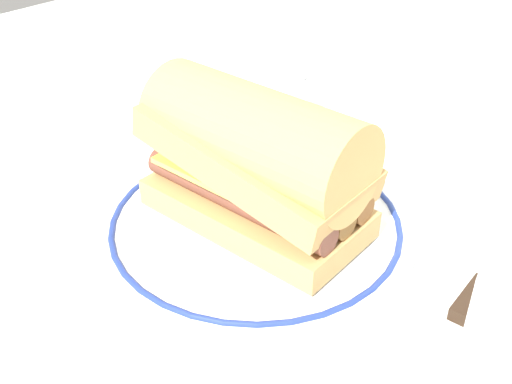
{
  "coord_description": "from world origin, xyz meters",
  "views": [
    {
      "loc": [
        0.35,
        -0.34,
        0.37
      ],
      "look_at": [
        0.02,
        0.0,
        0.04
      ],
      "focal_mm": 44.7,
      "sensor_mm": 36.0,
      "label": 1
    }
  ],
  "objects_px": {
    "sausage_sandwich": "(256,159)",
    "drinking_glass": "(512,376)",
    "salt_shaker": "(297,92)",
    "butter_knife": "(487,279)",
    "plate": "(256,225)"
  },
  "relations": [
    {
      "from": "plate",
      "to": "drinking_glass",
      "type": "xyz_separation_m",
      "value": [
        0.27,
        -0.04,
        0.04
      ]
    },
    {
      "from": "salt_shaker",
      "to": "plate",
      "type": "bearing_deg",
      "value": -57.79
    },
    {
      "from": "plate",
      "to": "sausage_sandwich",
      "type": "bearing_deg",
      "value": -147.51
    },
    {
      "from": "plate",
      "to": "sausage_sandwich",
      "type": "height_order",
      "value": "sausage_sandwich"
    },
    {
      "from": "drinking_glass",
      "to": "butter_knife",
      "type": "bearing_deg",
      "value": 120.03
    },
    {
      "from": "sausage_sandwich",
      "to": "drinking_glass",
      "type": "height_order",
      "value": "sausage_sandwich"
    },
    {
      "from": "drinking_glass",
      "to": "sausage_sandwich",
      "type": "bearing_deg",
      "value": 171.06
    },
    {
      "from": "sausage_sandwich",
      "to": "drinking_glass",
      "type": "xyz_separation_m",
      "value": [
        0.27,
        -0.04,
        -0.03
      ]
    },
    {
      "from": "drinking_glass",
      "to": "butter_knife",
      "type": "relative_size",
      "value": 0.78
    },
    {
      "from": "drinking_glass",
      "to": "plate",
      "type": "bearing_deg",
      "value": 171.06
    },
    {
      "from": "salt_shaker",
      "to": "butter_knife",
      "type": "xyz_separation_m",
      "value": [
        0.32,
        -0.11,
        -0.03
      ]
    },
    {
      "from": "butter_knife",
      "to": "drinking_glass",
      "type": "bearing_deg",
      "value": -59.97
    },
    {
      "from": "butter_knife",
      "to": "salt_shaker",
      "type": "bearing_deg",
      "value": 160.64
    },
    {
      "from": "plate",
      "to": "salt_shaker",
      "type": "distance_m",
      "value": 0.23
    },
    {
      "from": "salt_shaker",
      "to": "butter_knife",
      "type": "height_order",
      "value": "salt_shaker"
    }
  ]
}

